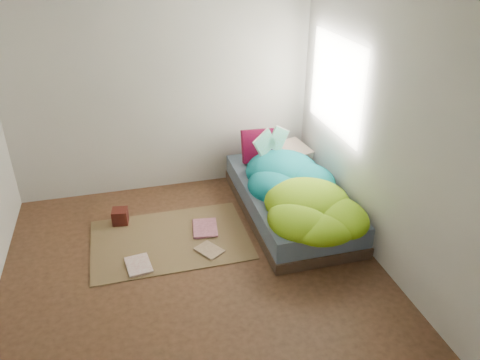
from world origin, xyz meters
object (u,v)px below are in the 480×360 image
object	(u,v)px
bed	(290,201)
pillow_magenta	(258,146)
floor_book_a	(127,268)
floor_book_b	(193,229)
wooden_box	(120,216)
open_book	(272,133)

from	to	relation	value
bed	pillow_magenta	distance (m)	0.84
floor_book_a	floor_book_b	bearing A→B (deg)	26.46
pillow_magenta	wooden_box	distance (m)	1.82
pillow_magenta	floor_book_b	world-z (taller)	pillow_magenta
open_book	wooden_box	world-z (taller)	open_book
wooden_box	floor_book_a	world-z (taller)	wooden_box
wooden_box	floor_book_b	distance (m)	0.82
floor_book_b	bed	bearing A→B (deg)	11.84
floor_book_a	floor_book_b	world-z (taller)	floor_book_b
pillow_magenta	open_book	distance (m)	0.39
wooden_box	floor_book_a	size ratio (longest dim) A/B	0.53
pillow_magenta	open_book	world-z (taller)	open_book
open_book	floor_book_b	world-z (taller)	open_book
pillow_magenta	floor_book_b	distance (m)	1.36
floor_book_b	wooden_box	bearing A→B (deg)	162.25
floor_book_a	floor_book_b	distance (m)	0.86
open_book	floor_book_a	xyz separation A→B (m)	(-1.75, -1.00, -0.79)
bed	wooden_box	xyz separation A→B (m)	(-1.85, 0.28, -0.08)
floor_book_a	open_book	bearing A→B (deg)	22.77
open_book	floor_book_a	size ratio (longest dim) A/B	1.39
open_book	wooden_box	distance (m)	1.92
bed	pillow_magenta	world-z (taller)	pillow_magenta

